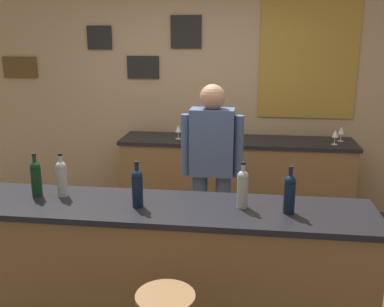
{
  "coord_description": "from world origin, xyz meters",
  "views": [
    {
      "loc": [
        0.54,
        -3.1,
        2.01
      ],
      "look_at": [
        0.07,
        0.45,
        1.05
      ],
      "focal_mm": 41.84,
      "sensor_mm": 36.0,
      "label": 1
    }
  ],
  "objects_px": {
    "wine_bottle_b": "(62,177)",
    "wine_bottle_c": "(137,187)",
    "wine_bottle_a": "(36,177)",
    "wine_glass_a": "(178,129)",
    "wine_glass_c": "(227,130)",
    "coffee_mug": "(201,136)",
    "wine_glass_b": "(188,128)",
    "wine_bottle_d": "(243,187)",
    "wine_bottle_e": "(290,193)",
    "wine_glass_e": "(341,131)",
    "bartender": "(212,166)",
    "wine_glass_d": "(335,134)"
  },
  "relations": [
    {
      "from": "bartender",
      "to": "wine_bottle_c",
      "type": "distance_m",
      "value": 1.03
    },
    {
      "from": "wine_bottle_c",
      "to": "wine_glass_c",
      "type": "distance_m",
      "value": 2.09
    },
    {
      "from": "coffee_mug",
      "to": "wine_glass_b",
      "type": "bearing_deg",
      "value": 153.38
    },
    {
      "from": "wine_bottle_a",
      "to": "wine_glass_c",
      "type": "xyz_separation_m",
      "value": [
        1.21,
        1.93,
        -0.05
      ]
    },
    {
      "from": "wine_glass_c",
      "to": "wine_glass_d",
      "type": "height_order",
      "value": "same"
    },
    {
      "from": "wine_glass_e",
      "to": "wine_bottle_a",
      "type": "bearing_deg",
      "value": -139.53
    },
    {
      "from": "wine_bottle_d",
      "to": "wine_glass_c",
      "type": "relative_size",
      "value": 1.97
    },
    {
      "from": "wine_bottle_a",
      "to": "wine_glass_d",
      "type": "relative_size",
      "value": 1.97
    },
    {
      "from": "wine_bottle_c",
      "to": "wine_bottle_e",
      "type": "relative_size",
      "value": 1.0
    },
    {
      "from": "wine_bottle_a",
      "to": "wine_glass_a",
      "type": "height_order",
      "value": "wine_bottle_a"
    },
    {
      "from": "coffee_mug",
      "to": "wine_bottle_a",
      "type": "bearing_deg",
      "value": -116.0
    },
    {
      "from": "wine_bottle_e",
      "to": "wine_glass_d",
      "type": "distance_m",
      "value": 2.07
    },
    {
      "from": "wine_glass_b",
      "to": "wine_glass_e",
      "type": "distance_m",
      "value": 1.64
    },
    {
      "from": "wine_bottle_a",
      "to": "wine_bottle_b",
      "type": "bearing_deg",
      "value": 8.85
    },
    {
      "from": "wine_bottle_c",
      "to": "wine_bottle_d",
      "type": "height_order",
      "value": "same"
    },
    {
      "from": "wine_glass_a",
      "to": "wine_glass_d",
      "type": "height_order",
      "value": "same"
    },
    {
      "from": "coffee_mug",
      "to": "wine_bottle_e",
      "type": "bearing_deg",
      "value": -68.77
    },
    {
      "from": "wine_glass_c",
      "to": "wine_bottle_b",
      "type": "bearing_deg",
      "value": -118.44
    },
    {
      "from": "wine_bottle_c",
      "to": "wine_glass_a",
      "type": "xyz_separation_m",
      "value": [
        -0.06,
        2.04,
        -0.05
      ]
    },
    {
      "from": "wine_glass_b",
      "to": "wine_glass_e",
      "type": "bearing_deg",
      "value": 2.37
    },
    {
      "from": "wine_bottle_b",
      "to": "wine_bottle_c",
      "type": "distance_m",
      "value": 0.58
    },
    {
      "from": "wine_glass_b",
      "to": "wine_glass_c",
      "type": "relative_size",
      "value": 1.0
    },
    {
      "from": "wine_bottle_e",
      "to": "wine_glass_a",
      "type": "height_order",
      "value": "wine_bottle_e"
    },
    {
      "from": "wine_bottle_b",
      "to": "wine_glass_a",
      "type": "bearing_deg",
      "value": 75.29
    },
    {
      "from": "wine_bottle_d",
      "to": "wine_glass_a",
      "type": "distance_m",
      "value": 2.1
    },
    {
      "from": "bartender",
      "to": "wine_glass_a",
      "type": "height_order",
      "value": "bartender"
    },
    {
      "from": "bartender",
      "to": "wine_glass_e",
      "type": "relative_size",
      "value": 10.45
    },
    {
      "from": "wine_bottle_b",
      "to": "wine_glass_d",
      "type": "distance_m",
      "value": 2.85
    },
    {
      "from": "wine_glass_b",
      "to": "wine_glass_e",
      "type": "height_order",
      "value": "same"
    },
    {
      "from": "wine_glass_c",
      "to": "wine_bottle_e",
      "type": "bearing_deg",
      "value": -76.03
    },
    {
      "from": "wine_bottle_b",
      "to": "wine_glass_e",
      "type": "relative_size",
      "value": 1.97
    },
    {
      "from": "wine_bottle_b",
      "to": "wine_glass_b",
      "type": "xyz_separation_m",
      "value": [
        0.6,
        1.96,
        -0.05
      ]
    },
    {
      "from": "bartender",
      "to": "wine_glass_d",
      "type": "height_order",
      "value": "bartender"
    },
    {
      "from": "wine_glass_e",
      "to": "coffee_mug",
      "type": "distance_m",
      "value": 1.49
    },
    {
      "from": "bartender",
      "to": "wine_glass_a",
      "type": "relative_size",
      "value": 10.45
    },
    {
      "from": "wine_glass_a",
      "to": "wine_glass_b",
      "type": "distance_m",
      "value": 0.11
    },
    {
      "from": "wine_bottle_a",
      "to": "wine_glass_d",
      "type": "xyz_separation_m",
      "value": [
        2.32,
        1.89,
        -0.05
      ]
    },
    {
      "from": "wine_glass_c",
      "to": "coffee_mug",
      "type": "distance_m",
      "value": 0.28
    },
    {
      "from": "wine_bottle_a",
      "to": "wine_glass_a",
      "type": "relative_size",
      "value": 1.97
    },
    {
      "from": "wine_bottle_a",
      "to": "wine_glass_e",
      "type": "distance_m",
      "value": 3.17
    },
    {
      "from": "wine_bottle_a",
      "to": "wine_glass_a",
      "type": "distance_m",
      "value": 2.05
    },
    {
      "from": "bartender",
      "to": "wine_bottle_e",
      "type": "relative_size",
      "value": 5.29
    },
    {
      "from": "bartender",
      "to": "wine_glass_c",
      "type": "relative_size",
      "value": 10.45
    },
    {
      "from": "wine_bottle_d",
      "to": "coffee_mug",
      "type": "xyz_separation_m",
      "value": [
        -0.48,
        1.94,
        -0.11
      ]
    },
    {
      "from": "wine_bottle_b",
      "to": "wine_glass_b",
      "type": "distance_m",
      "value": 2.05
    },
    {
      "from": "wine_bottle_a",
      "to": "wine_glass_b",
      "type": "relative_size",
      "value": 1.97
    },
    {
      "from": "wine_bottle_a",
      "to": "wine_glass_e",
      "type": "height_order",
      "value": "wine_bottle_a"
    },
    {
      "from": "bartender",
      "to": "wine_glass_d",
      "type": "xyz_separation_m",
      "value": [
        1.18,
        1.05,
        0.07
      ]
    },
    {
      "from": "bartender",
      "to": "coffee_mug",
      "type": "bearing_deg",
      "value": 101.0
    },
    {
      "from": "wine_bottle_e",
      "to": "wine_glass_a",
      "type": "xyz_separation_m",
      "value": [
        -1.03,
        2.02,
        -0.05
      ]
    }
  ]
}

